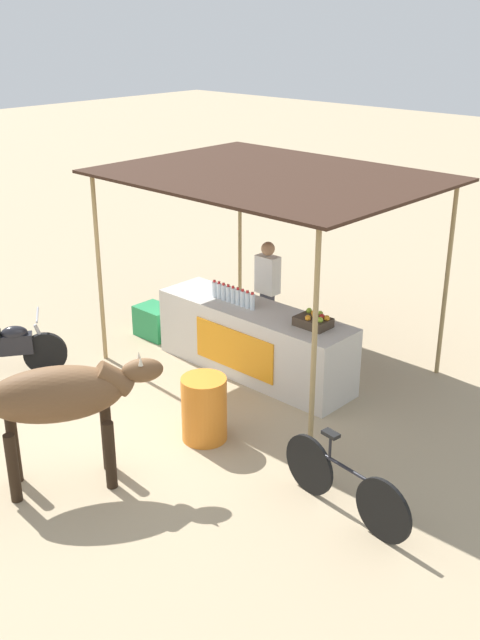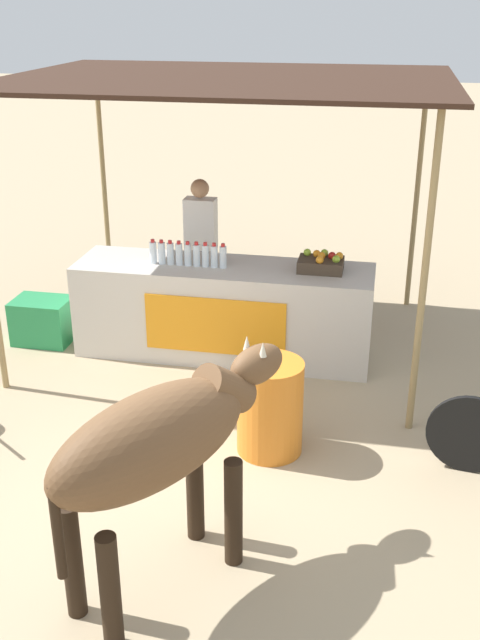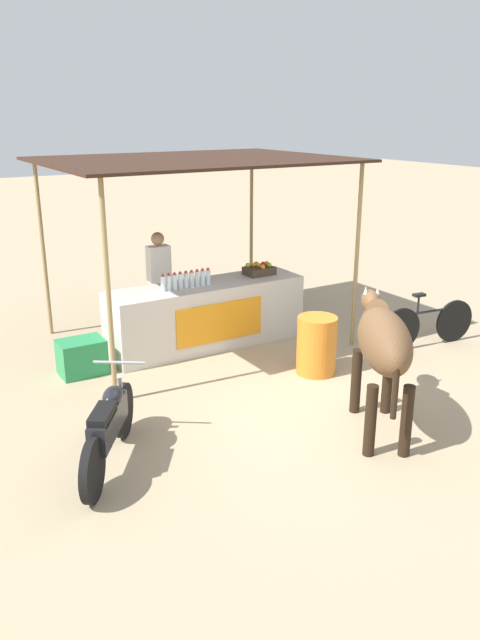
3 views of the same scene
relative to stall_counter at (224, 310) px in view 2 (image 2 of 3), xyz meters
The scene contains 9 objects.
ground_plane 2.25m from the stall_counter, 90.00° to the right, with size 60.00×60.00×0.00m, color tan.
stall_counter is the anchor object (origin of this frame).
stall_awning 2.17m from the stall_counter, 90.00° to the left, with size 4.20×3.20×2.75m.
water_bottle_row 0.69m from the stall_counter, behind, with size 0.79×0.07×0.25m.
fruit_crate 1.12m from the stall_counter, ahead, with size 0.44×0.32×0.18m.
vendor_behind_counter 0.94m from the stall_counter, 118.90° to the left, with size 0.34×0.22×1.65m.
cooler_box 1.98m from the stall_counter, behind, with size 0.60×0.44×0.48m, color #268C4C.
water_barrel 1.87m from the stall_counter, 66.13° to the right, with size 0.54×0.54×0.79m, color orange.
cow 3.39m from the stall_counter, 83.99° to the right, with size 1.30×1.73×1.44m.
Camera 2 is at (1.53, -4.70, 3.44)m, focal length 42.00 mm.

